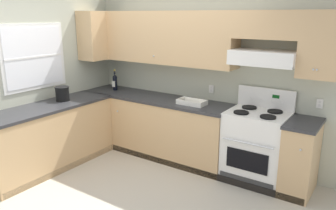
{
  "coord_description": "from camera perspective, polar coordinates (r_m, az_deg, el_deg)",
  "views": [
    {
      "loc": [
        2.63,
        -2.72,
        2.13
      ],
      "look_at": [
        0.31,
        0.7,
        1.0
      ],
      "focal_mm": 35.59,
      "sensor_mm": 36.0,
      "label": 1
    }
  ],
  "objects": [
    {
      "name": "wine_bottle",
      "position": [
        5.6,
        -9.07,
        3.95
      ],
      "size": [
        0.07,
        0.08,
        0.35
      ],
      "color": "black",
      "rests_on": "counter_back_run"
    },
    {
      "name": "ground_plane",
      "position": [
        4.34,
        -8.87,
        -14.28
      ],
      "size": [
        7.04,
        7.04,
        0.0
      ],
      "primitive_type": "plane",
      "color": "#B2AA99"
    },
    {
      "name": "wall_left",
      "position": [
        5.21,
        -20.77,
        5.6
      ],
      "size": [
        0.47,
        4.0,
        2.55
      ],
      "color": "#B7BAA3",
      "rests_on": "ground_plane"
    },
    {
      "name": "wall_back",
      "position": [
        4.85,
        6.34,
        7.47
      ],
      "size": [
        4.68,
        0.57,
        2.55
      ],
      "color": "#B7BAA3",
      "rests_on": "ground_plane"
    },
    {
      "name": "counter_left_run",
      "position": [
        5.02,
        -19.64,
        -5.18
      ],
      "size": [
        0.63,
        1.91,
        0.91
      ],
      "color": "tan",
      "rests_on": "ground_plane"
    },
    {
      "name": "stove",
      "position": [
        4.5,
        14.79,
        -6.77
      ],
      "size": [
        0.76,
        0.62,
        1.2
      ],
      "color": "white",
      "rests_on": "ground_plane"
    },
    {
      "name": "bowl",
      "position": [
        4.67,
        4.11,
        0.38
      ],
      "size": [
        0.4,
        0.22,
        0.07
      ],
      "color": "white",
      "rests_on": "counter_back_run"
    },
    {
      "name": "bucket",
      "position": [
        5.08,
        -17.65,
        1.91
      ],
      "size": [
        0.21,
        0.21,
        0.21
      ],
      "color": "black",
      "rests_on": "counter_left_run"
    },
    {
      "name": "counter_back_run",
      "position": [
        5.06,
        0.3,
        -4.1
      ],
      "size": [
        3.6,
        0.65,
        0.91
      ],
      "color": "tan",
      "rests_on": "ground_plane"
    }
  ]
}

